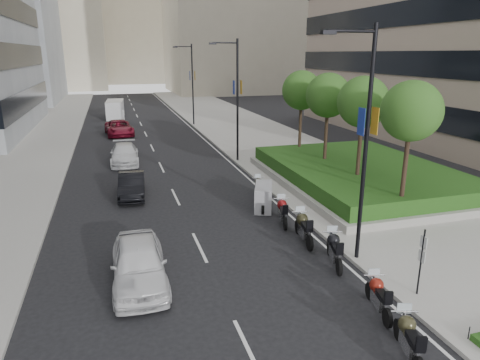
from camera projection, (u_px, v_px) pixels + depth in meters
name	position (u px, v px, depth m)	size (l,w,h in m)	color
ground	(264.00, 289.00, 15.07)	(160.00, 160.00, 0.00)	black
sidewalk_right	(248.00, 131.00, 45.08)	(10.00, 100.00, 0.15)	#9E9B93
sidewalk_left	(31.00, 143.00, 39.33)	(8.00, 100.00, 0.15)	#9E9B93
lane_edge	(199.00, 135.00, 43.65)	(0.12, 100.00, 0.01)	silver
lane_centre	(147.00, 137.00, 42.22)	(0.12, 100.00, 0.01)	silver
building_cream_right	(236.00, 4.00, 89.48)	(28.00, 24.00, 36.00)	#B7AD93
building_cream_left	(42.00, 12.00, 97.18)	(26.00, 24.00, 34.00)	#B7AD93
building_cream_centre	(128.00, 13.00, 120.47)	(30.00, 24.00, 38.00)	#B7AD93
planter	(360.00, 180.00, 26.90)	(10.00, 14.00, 0.40)	#98958E
hedge	(361.00, 170.00, 26.73)	(9.40, 13.40, 0.80)	#204915
tree_0	(411.00, 112.00, 19.54)	(2.80, 2.80, 6.30)	#332319
tree_1	(363.00, 102.00, 23.21)	(2.80, 2.80, 6.30)	#332319
tree_2	(328.00, 96.00, 26.89)	(2.80, 2.80, 6.30)	#332319
tree_3	(302.00, 91.00, 30.56)	(2.80, 2.80, 6.30)	#332319
lamp_post_0	(363.00, 136.00, 15.69)	(2.34, 0.45, 9.00)	black
lamp_post_1	(235.00, 95.00, 31.31)	(2.34, 0.45, 9.00)	black
lamp_post_2	(191.00, 81.00, 47.84)	(2.34, 0.45, 9.00)	black
parking_sign	(421.00, 259.00, 14.14)	(0.06, 0.32, 2.50)	black
motorcycle_0	(409.00, 338.00, 11.53)	(0.96, 2.16, 1.11)	black
motorcycle_1	(378.00, 296.00, 13.62)	(0.77, 2.09, 1.06)	black
motorcycle_2	(334.00, 249.00, 16.71)	(0.94, 2.28, 1.17)	black
motorcycle_3	(304.00, 228.00, 18.73)	(0.81, 2.43, 1.21)	black
motorcycle_4	(283.00, 211.00, 20.78)	(0.82, 2.21, 1.12)	black
motorcycle_5	(263.00, 197.00, 22.68)	(1.60, 2.34, 1.32)	black
motorcycle_6	(259.00, 187.00, 24.81)	(0.67, 2.01, 1.00)	black
car_a	(139.00, 263.00, 15.22)	(1.90, 4.72, 1.61)	white
car_b	(132.00, 185.00, 24.66)	(1.42, 4.08, 1.35)	black
car_c	(124.00, 154.00, 32.13)	(2.02, 4.96, 1.44)	silver
car_d	(119.00, 128.00, 43.15)	(2.52, 5.47, 1.52)	maroon
delivery_van	(115.00, 110.00, 54.53)	(2.36, 5.43, 2.23)	white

